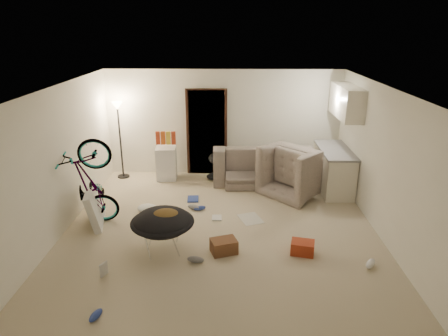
{
  "coord_description": "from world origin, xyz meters",
  "views": [
    {
      "loc": [
        0.19,
        -6.25,
        3.45
      ],
      "look_at": [
        0.06,
        0.6,
        0.98
      ],
      "focal_mm": 32.0,
      "sensor_mm": 36.0,
      "label": 1
    }
  ],
  "objects_px": {
    "kitchen_counter": "(333,170)",
    "bicycle": "(93,202)",
    "floor_lamp": "(119,124)",
    "armchair": "(300,175)",
    "sofa": "(261,168)",
    "saucer_chair": "(163,227)",
    "mini_fridge": "(167,163)",
    "juicer": "(233,244)",
    "drink_case_a": "(224,246)",
    "tv_box": "(95,205)",
    "drink_case_b": "(303,248)"
  },
  "relations": [
    {
      "from": "kitchen_counter",
      "to": "bicycle",
      "type": "relative_size",
      "value": 0.89
    },
    {
      "from": "floor_lamp",
      "to": "armchair",
      "type": "height_order",
      "value": "floor_lamp"
    },
    {
      "from": "sofa",
      "to": "saucer_chair",
      "type": "height_order",
      "value": "saucer_chair"
    },
    {
      "from": "bicycle",
      "to": "mini_fridge",
      "type": "bearing_deg",
      "value": -28.37
    },
    {
      "from": "armchair",
      "to": "juicer",
      "type": "xyz_separation_m",
      "value": [
        -1.45,
        -2.42,
        -0.3
      ]
    },
    {
      "from": "bicycle",
      "to": "drink_case_a",
      "type": "xyz_separation_m",
      "value": [
        2.38,
        -0.92,
        -0.33
      ]
    },
    {
      "from": "floor_lamp",
      "to": "saucer_chair",
      "type": "bearing_deg",
      "value": -65.43
    },
    {
      "from": "sofa",
      "to": "mini_fridge",
      "type": "bearing_deg",
      "value": -4.81
    },
    {
      "from": "bicycle",
      "to": "juicer",
      "type": "bearing_deg",
      "value": -113.38
    },
    {
      "from": "tv_box",
      "to": "juicer",
      "type": "xyz_separation_m",
      "value": [
        2.52,
        -0.9,
        -0.25
      ]
    },
    {
      "from": "armchair",
      "to": "drink_case_b",
      "type": "distance_m",
      "value": 2.57
    },
    {
      "from": "mini_fridge",
      "to": "drink_case_a",
      "type": "height_order",
      "value": "mini_fridge"
    },
    {
      "from": "kitchen_counter",
      "to": "juicer",
      "type": "distance_m",
      "value": 3.41
    },
    {
      "from": "floor_lamp",
      "to": "armchair",
      "type": "distance_m",
      "value": 4.25
    },
    {
      "from": "mini_fridge",
      "to": "drink_case_a",
      "type": "distance_m",
      "value": 3.54
    },
    {
      "from": "sofa",
      "to": "saucer_chair",
      "type": "xyz_separation_m",
      "value": [
        -1.78,
        -3.1,
        0.1
      ]
    },
    {
      "from": "saucer_chair",
      "to": "mini_fridge",
      "type": "bearing_deg",
      "value": 97.79
    },
    {
      "from": "mini_fridge",
      "to": "juicer",
      "type": "relative_size",
      "value": 3.71
    },
    {
      "from": "kitchen_counter",
      "to": "bicycle",
      "type": "bearing_deg",
      "value": -159.53
    },
    {
      "from": "kitchen_counter",
      "to": "tv_box",
      "type": "distance_m",
      "value": 5.02
    },
    {
      "from": "sofa",
      "to": "saucer_chair",
      "type": "bearing_deg",
      "value": 57.86
    },
    {
      "from": "armchair",
      "to": "mini_fridge",
      "type": "bearing_deg",
      "value": 32.99
    },
    {
      "from": "floor_lamp",
      "to": "juicer",
      "type": "relative_size",
      "value": 8.71
    },
    {
      "from": "drink_case_a",
      "to": "armchair",
      "type": "bearing_deg",
      "value": 38.74
    },
    {
      "from": "drink_case_a",
      "to": "drink_case_b",
      "type": "distance_m",
      "value": 1.25
    },
    {
      "from": "tv_box",
      "to": "saucer_chair",
      "type": "bearing_deg",
      "value": -47.49
    },
    {
      "from": "floor_lamp",
      "to": "mini_fridge",
      "type": "relative_size",
      "value": 2.34
    },
    {
      "from": "kitchen_counter",
      "to": "drink_case_b",
      "type": "relative_size",
      "value": 4.15
    },
    {
      "from": "sofa",
      "to": "drink_case_b",
      "type": "relative_size",
      "value": 6.16
    },
    {
      "from": "bicycle",
      "to": "juicer",
      "type": "distance_m",
      "value": 2.67
    },
    {
      "from": "bicycle",
      "to": "mini_fridge",
      "type": "height_order",
      "value": "bicycle"
    },
    {
      "from": "kitchen_counter",
      "to": "armchair",
      "type": "distance_m",
      "value": 0.78
    },
    {
      "from": "armchair",
      "to": "kitchen_counter",
      "type": "bearing_deg",
      "value": -122.07
    },
    {
      "from": "armchair",
      "to": "drink_case_b",
      "type": "relative_size",
      "value": 3.31
    },
    {
      "from": "armchair",
      "to": "mini_fridge",
      "type": "xyz_separation_m",
      "value": [
        -3.0,
        0.71,
        -0.0
      ]
    },
    {
      "from": "saucer_chair",
      "to": "drink_case_b",
      "type": "distance_m",
      "value": 2.25
    },
    {
      "from": "kitchen_counter",
      "to": "saucer_chair",
      "type": "relative_size",
      "value": 1.49
    },
    {
      "from": "tv_box",
      "to": "drink_case_a",
      "type": "relative_size",
      "value": 2.55
    },
    {
      "from": "juicer",
      "to": "drink_case_b",
      "type": "bearing_deg",
      "value": -5.9
    },
    {
      "from": "drink_case_a",
      "to": "drink_case_b",
      "type": "relative_size",
      "value": 1.11
    },
    {
      "from": "saucer_chair",
      "to": "tv_box",
      "type": "xyz_separation_m",
      "value": [
        -1.41,
        0.98,
        -0.09
      ]
    },
    {
      "from": "bicycle",
      "to": "juicer",
      "type": "height_order",
      "value": "bicycle"
    },
    {
      "from": "kitchen_counter",
      "to": "bicycle",
      "type": "xyz_separation_m",
      "value": [
        -4.73,
        -1.77,
        0.0
      ]
    },
    {
      "from": "floor_lamp",
      "to": "kitchen_counter",
      "type": "bearing_deg",
      "value": -7.66
    },
    {
      "from": "tv_box",
      "to": "drink_case_b",
      "type": "xyz_separation_m",
      "value": [
        3.63,
        -1.02,
        -0.23
      ]
    },
    {
      "from": "sofa",
      "to": "tv_box",
      "type": "height_order",
      "value": "tv_box"
    },
    {
      "from": "floor_lamp",
      "to": "tv_box",
      "type": "height_order",
      "value": "floor_lamp"
    },
    {
      "from": "mini_fridge",
      "to": "saucer_chair",
      "type": "relative_size",
      "value": 0.77
    },
    {
      "from": "mini_fridge",
      "to": "armchair",
      "type": "bearing_deg",
      "value": -16.72
    },
    {
      "from": "saucer_chair",
      "to": "juicer",
      "type": "height_order",
      "value": "saucer_chair"
    }
  ]
}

